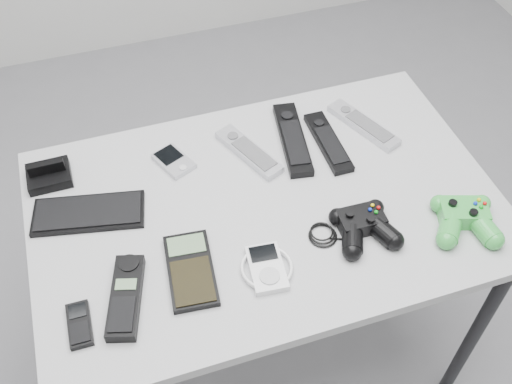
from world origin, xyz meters
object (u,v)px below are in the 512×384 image
object	(u,v)px
mp3_player	(267,268)
cordless_handset	(126,297)
remote_black_b	(328,142)
controller_black	(364,225)
calculator	(191,270)
remote_silver_b	(363,124)
desk	(266,220)
controller_green	(465,217)
mobile_phone	(79,324)
pda_keyboard	(89,213)
remote_black_a	(293,138)
pda	(174,161)
remote_silver_a	(249,151)

from	to	relation	value
mp3_player	cordless_handset	bearing A→B (deg)	-177.92
remote_black_b	controller_black	bearing A→B (deg)	-96.21
calculator	remote_silver_b	bearing A→B (deg)	34.94
desk	mp3_player	distance (m)	0.19
desk	controller_green	size ratio (longest dim) A/B	6.85
desk	mobile_phone	distance (m)	0.47
pda_keyboard	remote_black_b	size ratio (longest dim) A/B	1.16
remote_black_a	mobile_phone	size ratio (longest dim) A/B	2.54
remote_black_a	pda	bearing A→B (deg)	-174.52
remote_black_a	calculator	xyz separation A→B (m)	(-0.33, -0.29, -0.00)
remote_silver_a	remote_silver_b	world-z (taller)	same
desk	controller_black	size ratio (longest dim) A/B	4.47
mp3_player	controller_green	bearing A→B (deg)	3.51
remote_silver_a	remote_black_b	xyz separation A→B (m)	(0.19, -0.03, -0.00)
desk	remote_silver_b	size ratio (longest dim) A/B	5.02
desk	calculator	size ratio (longest dim) A/B	5.70
pda_keyboard	pda	xyz separation A→B (m)	(0.21, 0.10, 0.00)
remote_silver_a	controller_green	bearing A→B (deg)	-65.61
controller_green	desk	bearing A→B (deg)	172.40
pda	cordless_handset	world-z (taller)	cordless_handset
remote_silver_a	calculator	distance (m)	0.35
cordless_handset	desk	bearing A→B (deg)	40.49
pda	remote_black_b	size ratio (longest dim) A/B	0.47
remote_silver_a	calculator	xyz separation A→B (m)	(-0.21, -0.28, -0.00)
calculator	pda	bearing A→B (deg)	89.21
remote_black_a	cordless_handset	world-z (taller)	cordless_handset
desk	controller_green	distance (m)	0.44
controller_green	mobile_phone	bearing A→B (deg)	-162.26
remote_black_b	controller_green	xyz separation A→B (m)	(0.18, -0.32, 0.01)
pda_keyboard	controller_black	bearing A→B (deg)	-10.82
mobile_phone	mp3_player	size ratio (longest dim) A/B	0.84
mobile_phone	remote_black_b	bearing A→B (deg)	26.88
controller_green	cordless_handset	bearing A→B (deg)	-164.62
remote_silver_b	mp3_player	bearing A→B (deg)	-160.84
pda	calculator	size ratio (longest dim) A/B	0.54
remote_silver_a	mp3_player	distance (m)	0.33
remote_black_b	cordless_handset	distance (m)	0.61
pda	pda_keyboard	bearing A→B (deg)	-179.40
remote_black_b	calculator	bearing A→B (deg)	-147.18
remote_black_a	mp3_player	bearing A→B (deg)	-108.89
controller_black	pda	bearing A→B (deg)	138.01
desk	mobile_phone	bearing A→B (deg)	-157.37
pda_keyboard	remote_black_b	bearing A→B (deg)	15.68
pda	mp3_player	distance (m)	0.37
pda_keyboard	pda	size ratio (longest dim) A/B	2.46
pda_keyboard	remote_black_a	bearing A→B (deg)	20.32
remote_black_b	cordless_handset	size ratio (longest dim) A/B	1.14
mobile_phone	cordless_handset	world-z (taller)	cordless_handset
desk	mp3_player	size ratio (longest dim) A/B	9.07
remote_silver_a	cordless_handset	world-z (taller)	cordless_handset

